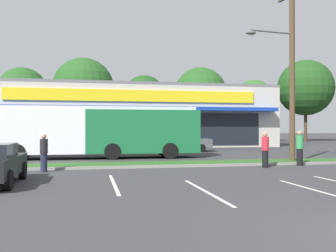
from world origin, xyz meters
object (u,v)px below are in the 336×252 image
at_px(pedestrian_near_bench, 265,150).
at_px(pedestrian_far, 44,153).
at_px(city_bus, 96,130).
at_px(car_3, 182,142).
at_px(pedestrian_mid, 300,148).
at_px(utility_pole, 290,67).

height_order(pedestrian_near_bench, pedestrian_far, pedestrian_near_bench).
relative_size(city_bus, pedestrian_near_bench, 7.52).
height_order(car_3, pedestrian_near_bench, pedestrian_near_bench).
bearing_deg(city_bus, car_3, -140.46).
relative_size(pedestrian_near_bench, pedestrian_mid, 0.97).
distance_m(car_3, pedestrian_far, 15.58).
xyz_separation_m(utility_pole, car_3, (-3.50, 10.72, -4.51)).
bearing_deg(pedestrian_mid, pedestrian_far, -67.58).
height_order(pedestrian_mid, pedestrian_far, pedestrian_mid).
bearing_deg(pedestrian_near_bench, pedestrian_mid, 8.64).
bearing_deg(pedestrian_far, pedestrian_mid, -111.02).
xyz_separation_m(pedestrian_near_bench, pedestrian_mid, (2.18, 0.58, 0.03)).
relative_size(city_bus, pedestrian_far, 7.82).
bearing_deg(city_bus, utility_pole, 154.38).
bearing_deg(car_3, pedestrian_mid, 104.63).
bearing_deg(pedestrian_mid, city_bus, -102.97).
distance_m(pedestrian_near_bench, pedestrian_mid, 2.25).
bearing_deg(car_3, utility_pole, 108.09).
bearing_deg(car_3, city_bus, 38.16).
height_order(car_3, pedestrian_mid, pedestrian_mid).
bearing_deg(pedestrian_far, city_bus, -40.82).
xyz_separation_m(city_bus, pedestrian_near_bench, (7.92, -7.38, -0.90)).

